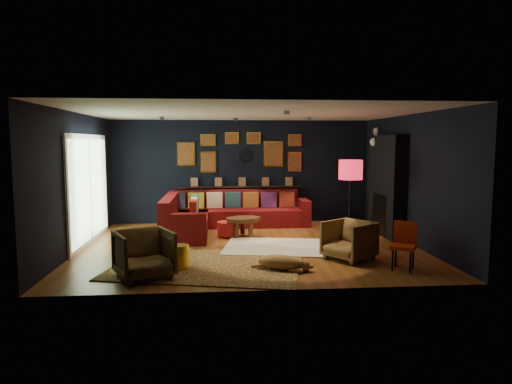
{
  "coord_description": "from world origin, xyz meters",
  "views": [
    {
      "loc": [
        -0.63,
        -8.83,
        2.03
      ],
      "look_at": [
        0.15,
        0.3,
        1.04
      ],
      "focal_mm": 32.0,
      "sensor_mm": 36.0,
      "label": 1
    }
  ],
  "objects": [
    {
      "name": "room_walls",
      "position": [
        0.0,
        0.0,
        1.59
      ],
      "size": [
        6.5,
        6.5,
        6.5
      ],
      "color": "black",
      "rests_on": "ground"
    },
    {
      "name": "sectional",
      "position": [
        -0.61,
        1.81,
        0.32
      ],
      "size": [
        3.41,
        2.69,
        0.86
      ],
      "color": "maroon",
      "rests_on": "ground"
    },
    {
      "name": "shag_rug",
      "position": [
        0.57,
        -0.2,
        0.01
      ],
      "size": [
        2.35,
        1.89,
        0.03
      ],
      "primitive_type": "cube",
      "rotation": [
        0.0,
        0.0,
        -0.18
      ],
      "color": "silver",
      "rests_on": "ground"
    },
    {
      "name": "ledge",
      "position": [
        0.0,
        2.68,
        0.92
      ],
      "size": [
        3.2,
        0.12,
        0.04
      ],
      "primitive_type": "cube",
      "color": "black",
      "rests_on": "room_walls"
    },
    {
      "name": "dog",
      "position": [
        0.37,
        -1.77,
        0.18
      ],
      "size": [
        1.12,
        0.83,
        0.32
      ],
      "primitive_type": null,
      "rotation": [
        0.0,
        0.0,
        -0.37
      ],
      "color": "#BE8544",
      "rests_on": "leopard_rug"
    },
    {
      "name": "deer_head",
      "position": [
        3.14,
        1.4,
        2.05
      ],
      "size": [
        0.5,
        0.28,
        0.45
      ],
      "color": "white",
      "rests_on": "fireplace"
    },
    {
      "name": "coffee_table",
      "position": [
        -0.08,
        0.84,
        0.35
      ],
      "size": [
        0.97,
        0.85,
        0.4
      ],
      "rotation": [
        0.0,
        0.0,
        0.37
      ],
      "color": "#582E1A",
      "rests_on": "shag_rug"
    },
    {
      "name": "ceiling_spots",
      "position": [
        -0.0,
        0.8,
        2.56
      ],
      "size": [
        3.3,
        2.5,
        0.06
      ],
      "color": "black",
      "rests_on": "room_walls"
    },
    {
      "name": "floor",
      "position": [
        0.0,
        0.0,
        0.0
      ],
      "size": [
        6.5,
        6.5,
        0.0
      ],
      "primitive_type": "plane",
      "color": "brown",
      "rests_on": "ground"
    },
    {
      "name": "gallery_wall",
      "position": [
        -0.01,
        2.72,
        1.81
      ],
      "size": [
        3.15,
        0.04,
        1.02
      ],
      "color": "gold",
      "rests_on": "room_walls"
    },
    {
      "name": "leopard_rug",
      "position": [
        -0.8,
        -1.41,
        0.01
      ],
      "size": [
        3.45,
        2.81,
        0.02
      ],
      "primitive_type": "cube",
      "rotation": [
        0.0,
        0.0,
        -0.23
      ],
      "color": "#DC9E54",
      "rests_on": "ground"
    },
    {
      "name": "floor_lamp",
      "position": [
        2.0,
        -0.05,
        1.43
      ],
      "size": [
        0.47,
        0.47,
        1.7
      ],
      "color": "black",
      "rests_on": "ground"
    },
    {
      "name": "armchair_left",
      "position": [
        -1.74,
        -2.0,
        0.4
      ],
      "size": [
        1.02,
        1.0,
        0.8
      ],
      "primitive_type": "imported",
      "rotation": [
        0.0,
        0.0,
        0.45
      ],
      "color": "#BD8A44",
      "rests_on": "ground"
    },
    {
      "name": "sliding_door",
      "position": [
        -3.22,
        0.6,
        1.1
      ],
      "size": [
        0.06,
        2.8,
        2.2
      ],
      "color": "white",
      "rests_on": "ground"
    },
    {
      "name": "pouf",
      "position": [
        -0.41,
        0.92,
        0.18
      ],
      "size": [
        0.46,
        0.46,
        0.3
      ],
      "primitive_type": "cylinder",
      "color": "maroon",
      "rests_on": "shag_rug"
    },
    {
      "name": "armchair_right",
      "position": [
        1.65,
        -1.2,
        0.38
      ],
      "size": [
        0.98,
        0.99,
        0.75
      ],
      "primitive_type": "imported",
      "rotation": [
        0.0,
        0.0,
        -0.94
      ],
      "color": "#BD8A44",
      "rests_on": "ground"
    },
    {
      "name": "gold_stool",
      "position": [
        -1.25,
        -1.57,
        0.2
      ],
      "size": [
        0.32,
        0.32,
        0.4
      ],
      "primitive_type": "cylinder",
      "color": "gold",
      "rests_on": "ground"
    },
    {
      "name": "fireplace",
      "position": [
        3.09,
        0.9,
        1.02
      ],
      "size": [
        0.31,
        1.6,
        2.2
      ],
      "color": "black",
      "rests_on": "ground"
    },
    {
      "name": "orange_chair",
      "position": [
        2.36,
        -1.88,
        0.45
      ],
      "size": [
        0.5,
        0.5,
        0.77
      ],
      "rotation": [
        0.0,
        0.0,
        -0.57
      ],
      "color": "black",
      "rests_on": "ground"
    },
    {
      "name": "sunburst_mirror",
      "position": [
        0.1,
        2.72,
        1.7
      ],
      "size": [
        0.47,
        0.16,
        0.47
      ],
      "color": "silver",
      "rests_on": "room_walls"
    }
  ]
}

